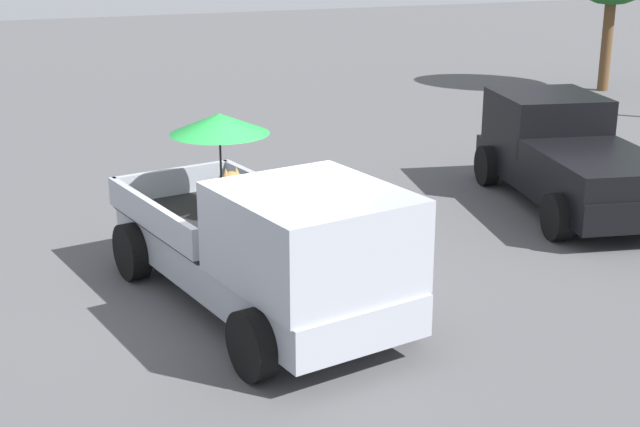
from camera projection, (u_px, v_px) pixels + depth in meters
The scene contains 3 objects.
ground_plane at pixel (255, 304), 11.78m from camera, with size 80.00×80.00×0.00m, color #4C4C4F.
pickup_truck_main at pixel (270, 243), 11.16m from camera, with size 5.31×3.01×2.30m.
pickup_truck_red at pixel (567, 156), 15.80m from camera, with size 5.07×2.96×1.80m.
Camera 1 is at (10.37, -3.30, 4.74)m, focal length 50.46 mm.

